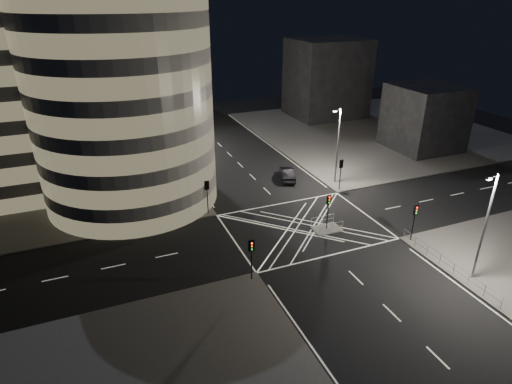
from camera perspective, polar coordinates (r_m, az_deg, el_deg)
name	(u,v)px	position (r m, az deg, el deg)	size (l,w,h in m)	color
ground	(303,227)	(47.13, 6.34, -4.60)	(120.00, 120.00, 0.00)	black
sidewalk_far_left	(27,176)	(67.45, -28.20, 1.90)	(42.00, 42.00, 0.15)	#4C4A48
sidewalk_far_right	(374,130)	(82.99, 15.43, 7.95)	(42.00, 42.00, 0.15)	#4C4A48
central_island	(326,229)	(46.88, 9.38, -4.87)	(3.00, 2.00, 0.15)	slate
office_tower_curved	(76,92)	(55.50, -22.87, 12.19)	(30.00, 29.00, 27.20)	gray
office_block_rear	(66,74)	(78.70, -23.99, 14.16)	(24.00, 16.00, 22.00)	gray
building_right_far	(326,78)	(90.06, 9.38, 14.77)	(14.00, 12.00, 15.00)	black
building_right_near	(425,117)	(74.29, 21.56, 9.24)	(10.00, 10.00, 10.00)	black
building_far_end	(160,67)	(96.18, -12.74, 15.96)	(18.00, 8.00, 18.00)	black
tree_a	(187,175)	(49.53, -9.22, 2.23)	(4.80, 4.80, 6.88)	black
tree_b	(175,153)	(54.78, -10.77, 5.14)	(5.20, 5.20, 7.80)	black
tree_c	(165,138)	(60.34, -12.00, 7.01)	(3.94, 3.94, 7.21)	black
tree_d	(157,125)	(65.93, -13.05, 8.72)	(4.92, 4.92, 8.08)	black
tree_e	(151,119)	(71.83, -13.86, 9.42)	(3.81, 3.81, 6.79)	black
traffic_signal_fl	(207,191)	(48.47, -6.54, 0.14)	(0.55, 0.22, 4.00)	black
traffic_signal_nl	(251,252)	(37.11, -0.62, -8.06)	(0.55, 0.22, 4.00)	black
traffic_signal_fr	(341,169)	(55.31, 11.25, 3.03)	(0.55, 0.22, 4.00)	black
traffic_signal_nr	(415,216)	(45.68, 20.40, -3.01)	(0.55, 0.22, 4.00)	black
traffic_signal_island	(328,205)	(45.55, 9.62, -1.77)	(0.55, 0.22, 4.00)	black
street_lamp_left_near	(189,155)	(52.02, -8.96, 4.89)	(1.25, 0.25, 10.00)	slate
street_lamp_left_far	(160,118)	(68.91, -12.63, 9.59)	(1.25, 0.25, 10.00)	slate
street_lamp_right_far	(338,143)	(56.47, 10.82, 6.37)	(1.25, 0.25, 10.00)	slate
street_lamp_right_near	(485,225)	(40.74, 28.20, -3.85)	(1.25, 0.25, 10.00)	slate
railing_near_right	(447,264)	(43.26, 24.10, -8.75)	(0.06, 11.70, 1.10)	slate
railing_island_south	(331,228)	(45.91, 10.00, -4.71)	(2.80, 0.06, 1.10)	slate
railing_island_north	(323,220)	(47.24, 8.87, -3.72)	(2.80, 0.06, 1.10)	slate
sedan	(287,174)	(58.41, 4.20, 2.45)	(1.74, 4.98, 1.64)	black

